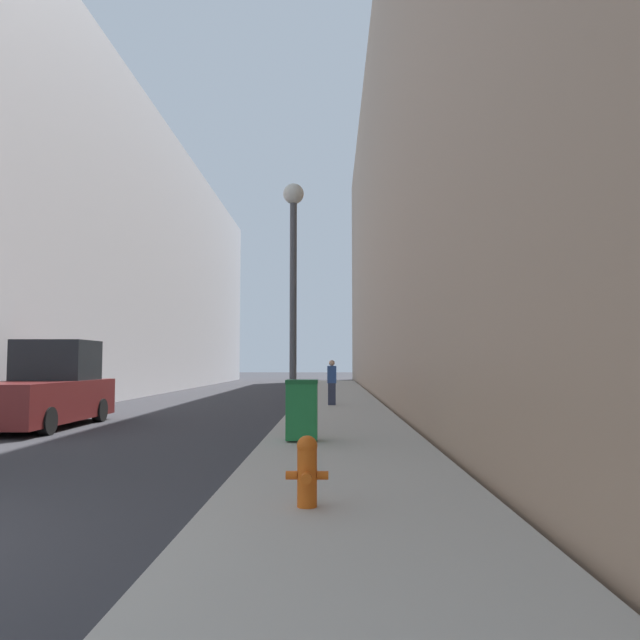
{
  "coord_description": "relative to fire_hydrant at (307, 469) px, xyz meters",
  "views": [
    {
      "loc": [
        4.99,
        -4.75,
        1.65
      ],
      "look_at": [
        4.56,
        17.25,
        3.15
      ],
      "focal_mm": 35.0,
      "sensor_mm": 36.0,
      "label": 1
    }
  ],
  "objects": [
    {
      "name": "sidewalk_right",
      "position": [
        0.51,
        16.1,
        -0.46
      ],
      "size": [
        3.21,
        60.0,
        0.13
      ],
      "color": "#ADA89E",
      "rests_on": "ground"
    },
    {
      "name": "building_left_glass",
      "position": [
        -14.78,
        24.1,
        6.84
      ],
      "size": [
        12.0,
        60.0,
        14.72
      ],
      "color": "#BCBCC1",
      "rests_on": "ground"
    },
    {
      "name": "building_right_stone",
      "position": [
        8.21,
        24.1,
        8.97
      ],
      "size": [
        12.0,
        60.0,
        19.0
      ],
      "color": "#9E7F66",
      "rests_on": "ground"
    },
    {
      "name": "fire_hydrant",
      "position": [
        0.0,
        0.0,
        0.0
      ],
      "size": [
        0.45,
        0.34,
        0.74
      ],
      "color": "#D15614",
      "rests_on": "sidewalk_right"
    },
    {
      "name": "trash_bin",
      "position": [
        -0.32,
        5.49,
        0.21
      ],
      "size": [
        0.61,
        0.59,
        1.18
      ],
      "color": "#1E7538",
      "rests_on": "sidewalk_right"
    },
    {
      "name": "lamppost",
      "position": [
        -0.65,
        7.85,
        3.23
      ],
      "size": [
        0.49,
        0.49,
        5.75
      ],
      "color": "#4C4C51",
      "rests_on": "sidewalk_right"
    },
    {
      "name": "pickup_truck",
      "position": [
        -7.16,
        9.31,
        0.38
      ],
      "size": [
        2.1,
        5.2,
        2.25
      ],
      "color": "#561919",
      "rests_on": "ground"
    },
    {
      "name": "pedestrian_on_sidewalk",
      "position": [
        0.25,
        15.75,
        0.41
      ],
      "size": [
        0.32,
        0.21,
        1.6
      ],
      "color": "#2D3347",
      "rests_on": "sidewalk_right"
    }
  ]
}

